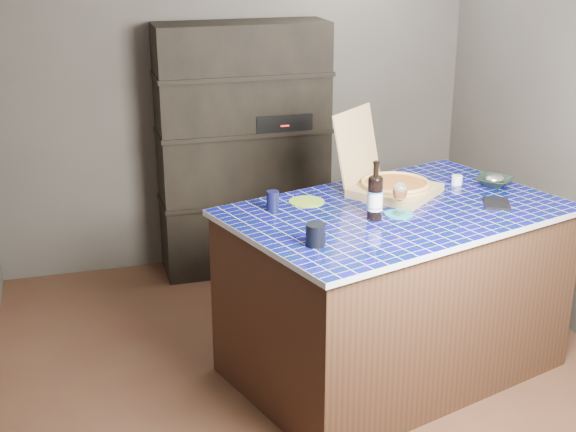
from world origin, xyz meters
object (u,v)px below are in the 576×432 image
object	(u,v)px
kitchen_island	(394,290)
wine_glass	(400,192)
dvd_case	(496,203)
bowl	(495,182)
mead_bottle	(375,197)
pizza_box	(391,183)

from	to	relation	value
kitchen_island	wine_glass	size ratio (longest dim) A/B	11.50
wine_glass	dvd_case	distance (m)	0.59
wine_glass	bowl	size ratio (longest dim) A/B	0.87
mead_bottle	wine_glass	xyz separation A→B (m)	(0.15, 0.02, 0.00)
pizza_box	dvd_case	bearing A→B (deg)	-75.49
pizza_box	wine_glass	size ratio (longest dim) A/B	3.74
pizza_box	mead_bottle	bearing A→B (deg)	-164.69
pizza_box	bowl	size ratio (longest dim) A/B	3.25
pizza_box	wine_glass	bearing A→B (deg)	-146.34
mead_bottle	dvd_case	bearing A→B (deg)	1.98
mead_bottle	bowl	xyz separation A→B (m)	(0.89, 0.33, -0.10)
kitchen_island	mead_bottle	distance (m)	0.65
kitchen_island	pizza_box	xyz separation A→B (m)	(0.06, 0.25, 0.55)
mead_bottle	dvd_case	distance (m)	0.74
kitchen_island	wine_glass	xyz separation A→B (m)	(-0.03, -0.09, 0.61)
mead_bottle	bowl	world-z (taller)	mead_bottle
mead_bottle	dvd_case	world-z (taller)	mead_bottle
dvd_case	bowl	distance (m)	0.35
pizza_box	bowl	distance (m)	0.65
kitchen_island	dvd_case	bearing A→B (deg)	-26.70
wine_glass	bowl	xyz separation A→B (m)	(0.74, 0.31, -0.10)
wine_glass	kitchen_island	bearing A→B (deg)	69.89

